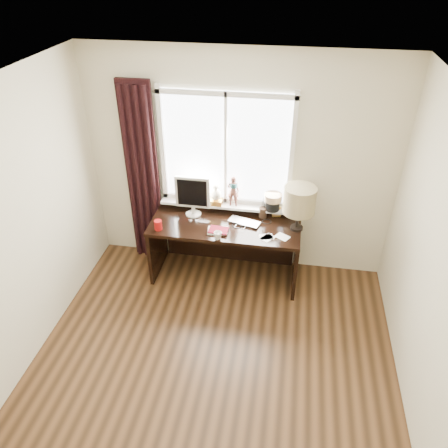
% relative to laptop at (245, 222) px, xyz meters
% --- Properties ---
extents(floor, '(3.50, 4.00, 0.00)m').
position_rel_laptop_xyz_m(floor, '(-0.12, -1.68, -0.76)').
color(floor, brown).
rests_on(floor, ground).
extents(ceiling, '(3.50, 4.00, 0.00)m').
position_rel_laptop_xyz_m(ceiling, '(-0.12, -1.68, 1.84)').
color(ceiling, white).
rests_on(ceiling, wall_back).
extents(wall_back, '(3.50, 0.00, 2.60)m').
position_rel_laptop_xyz_m(wall_back, '(-0.12, 0.32, 0.54)').
color(wall_back, beige).
rests_on(wall_back, ground).
extents(laptop, '(0.41, 0.32, 0.03)m').
position_rel_laptop_xyz_m(laptop, '(0.00, 0.00, 0.00)').
color(laptop, silver).
rests_on(laptop, desk).
extents(mug, '(0.11, 0.10, 0.09)m').
position_rel_laptop_xyz_m(mug, '(-0.25, -0.35, 0.03)').
color(mug, white).
rests_on(mug, desk).
extents(red_cup, '(0.08, 0.08, 0.11)m').
position_rel_laptop_xyz_m(red_cup, '(-0.93, -0.28, 0.04)').
color(red_cup, maroon).
rests_on(red_cup, desk).
extents(window, '(1.52, 0.23, 1.40)m').
position_rel_laptop_xyz_m(window, '(-0.24, 0.27, 0.55)').
color(window, white).
rests_on(window, ground).
extents(curtain, '(0.38, 0.09, 2.25)m').
position_rel_laptop_xyz_m(curtain, '(-1.25, 0.22, 0.35)').
color(curtain, black).
rests_on(curtain, floor).
extents(desk, '(1.70, 0.70, 0.75)m').
position_rel_laptop_xyz_m(desk, '(-0.22, 0.04, -0.26)').
color(desk, black).
rests_on(desk, floor).
extents(monitor, '(0.40, 0.18, 0.49)m').
position_rel_laptop_xyz_m(monitor, '(-0.61, 0.08, 0.26)').
color(monitor, beige).
rests_on(monitor, desk).
extents(notebook_stack, '(0.24, 0.19, 0.03)m').
position_rel_laptop_xyz_m(notebook_stack, '(-0.27, -0.22, 0.00)').
color(notebook_stack, beige).
rests_on(notebook_stack, desk).
extents(brush_holder, '(0.09, 0.09, 0.25)m').
position_rel_laptop_xyz_m(brush_holder, '(0.19, 0.17, 0.05)').
color(brush_holder, black).
rests_on(brush_holder, desk).
extents(icon_frame, '(0.10, 0.04, 0.13)m').
position_rel_laptop_xyz_m(icon_frame, '(0.35, 0.20, 0.05)').
color(icon_frame, gold).
rests_on(icon_frame, desk).
extents(table_lamp, '(0.35, 0.35, 0.52)m').
position_rel_laptop_xyz_m(table_lamp, '(0.58, -0.02, 0.35)').
color(table_lamp, black).
rests_on(table_lamp, desk).
extents(loose_papers, '(0.35, 0.23, 0.00)m').
position_rel_laptop_xyz_m(loose_papers, '(0.33, -0.23, -0.01)').
color(loose_papers, white).
rests_on(loose_papers, desk).
extents(desk_cables, '(0.50, 0.31, 0.01)m').
position_rel_laptop_xyz_m(desk_cables, '(0.01, 0.02, -0.01)').
color(desk_cables, black).
rests_on(desk_cables, desk).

